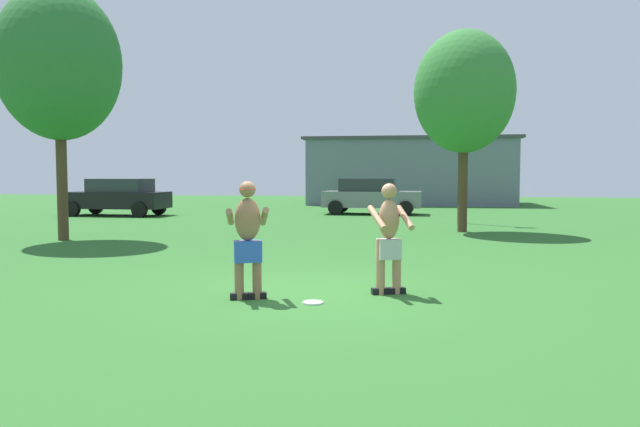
# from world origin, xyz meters

# --- Properties ---
(ground_plane) EXTENTS (80.00, 80.00, 0.00)m
(ground_plane) POSITION_xyz_m (0.00, 0.00, 0.00)
(ground_plane) COLOR #2D6628
(player_with_cap) EXTENTS (0.70, 0.72, 1.67)m
(player_with_cap) POSITION_xyz_m (-0.74, -0.59, 0.92)
(player_with_cap) COLOR black
(player_with_cap) RESTS_ON ground_plane
(player_in_gray) EXTENTS (0.71, 0.65, 1.63)m
(player_in_gray) POSITION_xyz_m (1.21, 0.05, 0.85)
(player_in_gray) COLOR black
(player_in_gray) RESTS_ON ground_plane
(frisbee) EXTENTS (0.28, 0.28, 0.03)m
(frisbee) POSITION_xyz_m (0.21, -0.75, 0.01)
(frisbee) COLOR white
(frisbee) RESTS_ON ground_plane
(car_gray_mid_lot) EXTENTS (4.37, 2.17, 1.58)m
(car_gray_mid_lot) POSITION_xyz_m (-0.15, 17.87, 0.82)
(car_gray_mid_lot) COLOR slate
(car_gray_mid_lot) RESTS_ON ground_plane
(car_black_far_end) EXTENTS (4.35, 2.13, 1.58)m
(car_black_far_end) POSITION_xyz_m (-10.82, 15.33, 0.82)
(car_black_far_end) COLOR black
(car_black_far_end) RESTS_ON ground_plane
(lamp_post) EXTENTS (0.60, 0.24, 5.48)m
(lamp_post) POSITION_xyz_m (3.31, 13.41, 3.38)
(lamp_post) COLOR black
(lamp_post) RESTS_ON ground_plane
(outbuilding_behind_lot) EXTENTS (12.14, 6.97, 3.90)m
(outbuilding_behind_lot) POSITION_xyz_m (1.57, 28.01, 1.96)
(outbuilding_behind_lot) COLOR slate
(outbuilding_behind_lot) RESTS_ON ground_plane
(tree_left_field) EXTENTS (3.03, 3.03, 6.10)m
(tree_left_field) POSITION_xyz_m (3.13, 10.03, 4.24)
(tree_left_field) COLOR #4C3823
(tree_left_field) RESTS_ON ground_plane
(tree_behind_players) EXTENTS (3.20, 3.20, 6.71)m
(tree_behind_players) POSITION_xyz_m (-7.66, 6.10, 4.67)
(tree_behind_players) COLOR #4C3823
(tree_behind_players) RESTS_ON ground_plane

